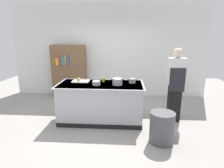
{
  "coord_description": "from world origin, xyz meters",
  "views": [
    {
      "loc": [
        0.57,
        -4.2,
        1.96
      ],
      "look_at": [
        0.25,
        0.2,
        0.85
      ],
      "focal_mm": 30.34,
      "sensor_mm": 36.0,
      "label": 1
    }
  ],
  "objects": [
    {
      "name": "back_wall",
      "position": [
        0.0,
        2.1,
        1.5
      ],
      "size": [
        6.4,
        0.12,
        3.0
      ],
      "primitive_type": "cube",
      "color": "white",
      "rests_on": "ground_plane"
    },
    {
      "name": "cutting_board",
      "position": [
        -0.51,
        0.18,
        0.91
      ],
      "size": [
        0.4,
        0.28,
        0.02
      ],
      "primitive_type": "cube",
      "color": "silver",
      "rests_on": "counter_island"
    },
    {
      "name": "trash_bin",
      "position": [
        1.27,
        -0.9,
        0.3
      ],
      "size": [
        0.46,
        0.46,
        0.6
      ],
      "primitive_type": "cylinder",
      "color": "#4C4C51",
      "rests_on": "ground_plane"
    },
    {
      "name": "person_chef",
      "position": [
        1.72,
        0.1,
        0.91
      ],
      "size": [
        0.38,
        0.25,
        1.72
      ],
      "rotation": [
        0.0,
        0.0,
        1.63
      ],
      "color": "black",
      "rests_on": "ground_plane"
    },
    {
      "name": "mixing_bowl",
      "position": [
        -0.08,
        -0.12,
        0.95
      ],
      "size": [
        0.18,
        0.18,
        0.09
      ],
      "primitive_type": "cylinder",
      "color": "#B7BABF",
      "rests_on": "counter_island"
    },
    {
      "name": "bookshelf",
      "position": [
        -1.28,
        1.8,
        0.85
      ],
      "size": [
        1.1,
        0.31,
        1.7
      ],
      "color": "brown",
      "rests_on": "ground_plane"
    },
    {
      "name": "onion",
      "position": [
        -0.54,
        0.13,
        0.96
      ],
      "size": [
        0.09,
        0.09,
        0.09
      ],
      "primitive_type": "sphere",
      "color": "tan",
      "rests_on": "cutting_board"
    },
    {
      "name": "counter_island",
      "position": [
        0.0,
        -0.0,
        0.47
      ],
      "size": [
        1.98,
        0.98,
        0.9
      ],
      "color": "#B7BABF",
      "rests_on": "ground_plane"
    },
    {
      "name": "ground_plane",
      "position": [
        0.0,
        0.0,
        0.0
      ],
      "size": [
        10.0,
        10.0,
        0.0
      ],
      "primitive_type": "plane",
      "color": "#9E9991"
    },
    {
      "name": "sauce_pan",
      "position": [
        0.73,
        0.13,
        0.95
      ],
      "size": [
        0.22,
        0.16,
        0.1
      ],
      "color": "#99999E",
      "rests_on": "counter_island"
    },
    {
      "name": "juice_cup",
      "position": [
        0.04,
        0.21,
        0.95
      ],
      "size": [
        0.07,
        0.07,
        0.1
      ],
      "primitive_type": "cylinder",
      "color": "yellow",
      "rests_on": "counter_island"
    },
    {
      "name": "stock_pot",
      "position": [
        0.39,
        -0.06,
        0.97
      ],
      "size": [
        0.29,
        0.22,
        0.15
      ],
      "color": "#B7BABF",
      "rests_on": "counter_island"
    }
  ]
}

